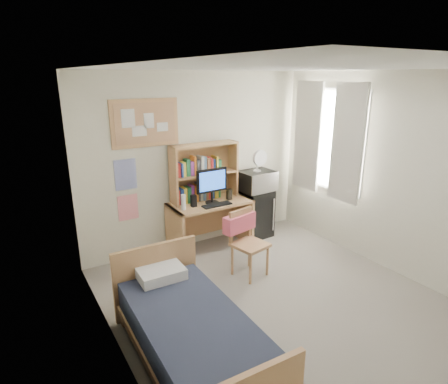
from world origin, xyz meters
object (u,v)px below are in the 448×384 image
bulletin_board (145,123)px  desk (210,225)px  bed (193,340)px  mini_fridge (255,213)px  speaker_left (194,201)px  monitor (212,186)px  microwave (257,181)px  desk_chair (250,244)px  desk_fan (257,162)px  speaker_right (229,194)px

bulletin_board → desk: size_ratio=0.78×
desk → bed: desk is taller
mini_fridge → speaker_left: 1.26m
mini_fridge → monitor: monitor is taller
microwave → desk_chair: bearing=-132.2°
bulletin_board → desk: bearing=-20.6°
desk → monitor: monitor is taller
mini_fridge → bed: size_ratio=0.44×
desk_fan → bed: bearing=-139.8°
microwave → monitor: bearing=-176.2°
bed → desk_fan: 3.15m
desk → desk_chair: (0.05, -0.96, 0.07)m
monitor → microwave: monitor is taller
mini_fridge → desk_fan: (0.00, -0.02, 0.85)m
mini_fridge → bed: 3.00m
desk → speaker_left: size_ratio=7.05×
bulletin_board → bed: size_ratio=0.52×
bed → microwave: bearing=44.5°
speaker_left → speaker_right: 0.60m
bulletin_board → speaker_right: 1.60m
desk → speaker_left: bearing=-168.7°
desk_chair → bed: desk_chair is taller
desk → speaker_left: speaker_left is taller
desk → microwave: (0.88, 0.04, 0.56)m
mini_fridge → monitor: bearing=-174.9°
bed → desk_fan: size_ratio=5.88×
bed → monitor: 2.45m
bulletin_board → desk: 1.77m
desk_chair → mini_fridge: 1.31m
bulletin_board → microwave: bearing=-8.9°
mini_fridge → desk_fan: size_ratio=2.56×
speaker_left → microwave: 1.18m
mini_fridge → desk_chair: bearing=-131.6°
monitor → desk: bearing=90.0°
monitor → microwave: bearing=5.8°
desk_fan → bulletin_board: bearing=168.3°
desk → desk_fan: 1.24m
bulletin_board → bed: bulletin_board is taller
desk → bed: bearing=-124.0°
speaker_left → speaker_right: size_ratio=1.05×
bulletin_board → desk_chair: 2.13m
desk_chair → monitor: size_ratio=1.72×
bed → speaker_right: bearing=51.8°
mini_fridge → bed: (-2.18, -2.05, -0.14)m
speaker_right → desk_fan: 0.71m
speaker_right → desk_fan: bearing=8.8°
monitor → speaker_right: 0.35m
desk → bulletin_board: bearing=158.6°
speaker_right → bulletin_board: bearing=161.3°
mini_fridge → speaker_right: speaker_right is taller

